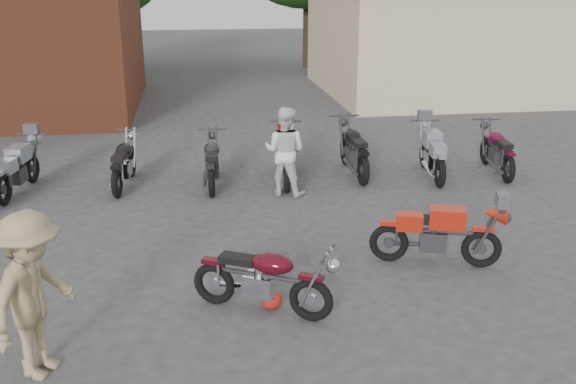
{
  "coord_description": "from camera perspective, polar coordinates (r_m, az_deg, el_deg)",
  "views": [
    {
      "loc": [
        -1.3,
        -7.17,
        3.96
      ],
      "look_at": [
        0.06,
        1.8,
        0.9
      ],
      "focal_mm": 40.0,
      "sensor_mm": 36.0,
      "label": 1
    }
  ],
  "objects": [
    {
      "name": "vintage_motorcycle",
      "position": [
        7.87,
        -2.15,
        -7.37
      ],
      "size": [
        1.83,
        1.35,
        1.03
      ],
      "primitive_type": null,
      "rotation": [
        0.0,
        0.0,
        -0.49
      ],
      "color": "#470813",
      "rests_on": "ground"
    },
    {
      "name": "helmet",
      "position": [
        8.13,
        -1.48,
        -9.52
      ],
      "size": [
        0.34,
        0.34,
        0.25
      ],
      "primitive_type": "ellipsoid",
      "rotation": [
        0.0,
        0.0,
        0.31
      ],
      "color": "red",
      "rests_on": "ground"
    },
    {
      "name": "row_bike_2",
      "position": [
        13.0,
        -14.4,
        2.76
      ],
      "size": [
        0.82,
        1.91,
        1.07
      ],
      "primitive_type": null,
      "rotation": [
        0.0,
        0.0,
        1.46
      ],
      "color": "black",
      "rests_on": "ground"
    },
    {
      "name": "row_bike_1",
      "position": [
        13.24,
        -22.91,
        2.16
      ],
      "size": [
        0.9,
        1.93,
        1.08
      ],
      "primitive_type": null,
      "rotation": [
        0.0,
        0.0,
        1.41
      ],
      "color": "gray",
      "rests_on": "ground"
    },
    {
      "name": "sportbike",
      "position": [
        9.39,
        13.23,
        -3.38
      ],
      "size": [
        1.89,
        1.12,
        1.04
      ],
      "primitive_type": null,
      "rotation": [
        0.0,
        0.0,
        -0.32
      ],
      "color": "red",
      "rests_on": "ground"
    },
    {
      "name": "person_light",
      "position": [
        12.08,
        -0.28,
        3.66
      ],
      "size": [
        1.02,
        0.94,
        1.68
      ],
      "primitive_type": "imported",
      "rotation": [
        0.0,
        0.0,
        2.66
      ],
      "color": "white",
      "rests_on": "ground"
    },
    {
      "name": "person_tan",
      "position": [
        7.05,
        -21.69,
        -8.54
      ],
      "size": [
        1.1,
        1.33,
        1.8
      ],
      "primitive_type": "imported",
      "rotation": [
        0.0,
        0.0,
        1.13
      ],
      "color": "tan",
      "rests_on": "ground"
    },
    {
      "name": "row_bike_7",
      "position": [
        14.17,
        18.1,
        3.77
      ],
      "size": [
        0.85,
        1.95,
        1.1
      ],
      "primitive_type": null,
      "rotation": [
        0.0,
        0.0,
        1.45
      ],
      "color": "#4E0924",
      "rests_on": "ground"
    },
    {
      "name": "row_bike_3",
      "position": [
        12.73,
        -6.78,
        2.91
      ],
      "size": [
        0.72,
        1.89,
        1.08
      ],
      "primitive_type": null,
      "rotation": [
        0.0,
        0.0,
        1.51
      ],
      "color": "black",
      "rests_on": "ground"
    },
    {
      "name": "ground",
      "position": [
        8.29,
        1.47,
        -9.89
      ],
      "size": [
        90.0,
        90.0,
        0.0
      ],
      "primitive_type": "plane",
      "color": "#353638"
    },
    {
      "name": "row_bike_4",
      "position": [
        12.94,
        -0.15,
        3.51
      ],
      "size": [
        0.93,
        2.09,
        1.17
      ],
      "primitive_type": null,
      "rotation": [
        0.0,
        0.0,
        1.44
      ],
      "color": "#B8140F",
      "rests_on": "ground"
    },
    {
      "name": "row_bike_5",
      "position": [
        13.44,
        5.87,
        4.04
      ],
      "size": [
        0.69,
        2.07,
        1.2
      ],
      "primitive_type": null,
      "rotation": [
        0.0,
        0.0,
        1.57
      ],
      "color": "black",
      "rests_on": "ground"
    },
    {
      "name": "row_bike_6",
      "position": [
        13.54,
        12.71,
        3.64
      ],
      "size": [
        0.91,
        2.01,
        1.13
      ],
      "primitive_type": null,
      "rotation": [
        0.0,
        0.0,
        1.43
      ],
      "color": "gray",
      "rests_on": "ground"
    },
    {
      "name": "stucco_building",
      "position": [
        24.34,
        15.53,
        12.76
      ],
      "size": [
        10.0,
        8.0,
        3.5
      ],
      "primitive_type": "cube",
      "color": "#C7A88E",
      "rests_on": "ground"
    }
  ]
}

